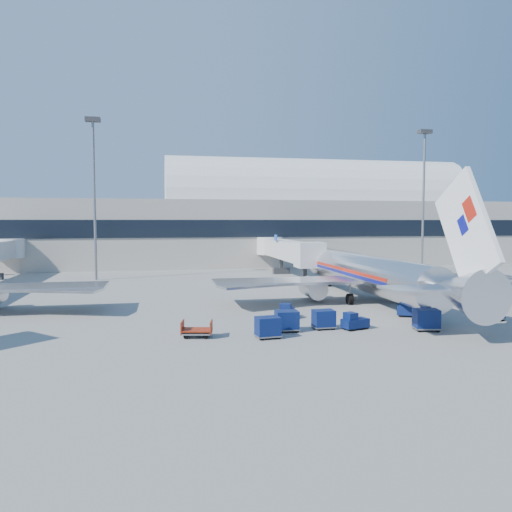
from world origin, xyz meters
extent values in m
plane|color=gray|center=(0.00, 0.00, 0.00)|extent=(260.00, 260.00, 0.00)
cube|color=#B2AA9E|center=(-25.00, 56.00, 6.00)|extent=(170.00, 28.00, 12.00)
cube|color=black|center=(-25.00, 42.05, 7.00)|extent=(170.00, 0.40, 3.00)
cylinder|color=silver|center=(20.00, 56.00, 12.00)|extent=(60.00, 18.00, 18.00)
cylinder|color=silver|center=(10.00, 6.00, 2.90)|extent=(3.80, 28.00, 3.80)
sphere|color=silver|center=(10.00, 20.00, 2.90)|extent=(3.72, 3.72, 3.72)
cone|color=silver|center=(10.00, -11.00, 3.30)|extent=(3.80, 6.00, 3.80)
cube|color=#AC1A0D|center=(10.00, 7.00, 3.15)|extent=(3.85, 20.16, 0.32)
cube|color=navy|center=(10.00, 7.00, 2.78)|extent=(3.85, 20.16, 0.32)
cube|color=white|center=(10.00, -11.50, 7.70)|extent=(0.35, 7.79, 8.74)
cube|color=silver|center=(10.00, -10.50, 3.50)|extent=(11.00, 3.00, 0.18)
cube|color=silver|center=(10.00, 5.00, 2.30)|extent=(32.00, 5.00, 0.28)
cylinder|color=#B7B7BC|center=(4.50, 6.50, 1.35)|extent=(2.10, 3.80, 2.10)
cylinder|color=#B7B7BC|center=(15.50, 6.50, 1.35)|extent=(2.10, 3.80, 2.10)
cylinder|color=black|center=(10.00, 17.00, 0.45)|extent=(0.40, 0.90, 0.90)
cube|color=silver|center=(7.60, 30.00, 4.00)|extent=(2.70, 24.00, 2.70)
cube|color=silver|center=(7.60, 17.80, 4.00)|extent=(3.40, 3.20, 3.20)
cylinder|color=silver|center=(7.60, 41.50, 4.00)|extent=(4.40, 4.40, 3.00)
cube|color=#2D2D30|center=(7.60, 20.00, 1.80)|extent=(0.50, 0.50, 3.00)
cube|color=#2D2D30|center=(7.60, 20.00, 0.45)|extent=(2.60, 1.00, 0.90)
cube|color=#2D2D30|center=(7.60, 33.00, 1.80)|extent=(0.50, 0.50, 3.00)
cube|color=#2D2D30|center=(7.60, 33.00, 0.45)|extent=(2.60, 1.00, 0.90)
cube|color=#1B3796|center=(6.00, 30.00, 5.80)|extent=(0.12, 1.40, 0.90)
cylinder|color=silver|center=(-34.40, 41.50, 4.00)|extent=(4.40, 4.40, 3.00)
cylinder|color=slate|center=(-20.00, 30.00, 11.00)|extent=(0.36, 0.36, 22.00)
cube|color=#2D2D30|center=(-20.00, 30.00, 22.30)|extent=(2.00, 1.20, 0.60)
cylinder|color=slate|center=(30.00, 30.00, 11.00)|extent=(0.36, 0.36, 22.00)
cube|color=#2D2D30|center=(30.00, 30.00, 22.30)|extent=(2.00, 1.20, 0.60)
cube|color=#9E9E96|center=(18.00, 2.00, 0.45)|extent=(3.00, 0.55, 0.90)
cube|color=#9E9E96|center=(21.30, 2.00, 0.45)|extent=(3.00, 0.55, 0.90)
cube|color=#091749|center=(3.56, -7.33, 0.49)|extent=(2.26, 1.59, 0.67)
cube|color=#091749|center=(3.13, -7.46, 1.03)|extent=(1.03, 1.09, 0.62)
cylinder|color=black|center=(4.12, -6.74, 0.25)|extent=(0.54, 0.33, 0.50)
cube|color=#091749|center=(10.29, -3.53, 0.57)|extent=(2.67, 2.27, 0.78)
cube|color=#091749|center=(9.84, -3.26, 1.20)|extent=(1.34, 1.38, 0.73)
cylinder|color=black|center=(11.25, -3.56, 0.29)|extent=(0.62, 0.50, 0.58)
cube|color=#091749|center=(-0.48, -2.02, 0.49)|extent=(1.82, 2.29, 0.67)
cube|color=#091749|center=(-0.68, -2.42, 1.03)|extent=(1.15, 1.11, 0.62)
cylinder|color=black|center=(-0.53, -1.21, 0.25)|extent=(0.39, 0.53, 0.50)
cube|color=#091749|center=(1.22, -6.76, 0.83)|extent=(1.64, 1.31, 1.27)
cube|color=slate|center=(1.22, -6.76, 0.19)|extent=(1.73, 1.35, 0.09)
cylinder|color=black|center=(1.81, -6.24, 0.18)|extent=(0.36, 0.16, 0.35)
cube|color=#091749|center=(-1.78, -7.07, 0.89)|extent=(1.71, 1.35, 1.35)
cube|color=slate|center=(-1.78, -7.07, 0.21)|extent=(1.80, 1.39, 0.09)
cylinder|color=black|center=(-1.11, -6.57, 0.19)|extent=(0.38, 0.16, 0.37)
cube|color=#091749|center=(-3.64, -8.91, 0.86)|extent=(1.77, 1.46, 1.31)
cube|color=slate|center=(-3.64, -8.91, 0.20)|extent=(1.87, 1.51, 0.09)
cylinder|color=black|center=(-3.07, -8.34, 0.18)|extent=(0.38, 0.19, 0.36)
cube|color=#091749|center=(8.67, -8.76, 0.93)|extent=(1.99, 1.68, 1.42)
cube|color=slate|center=(8.67, -8.76, 0.22)|extent=(2.10, 1.75, 0.10)
cylinder|color=black|center=(9.45, -8.36, 0.20)|extent=(0.42, 0.23, 0.39)
cube|color=#091749|center=(16.06, -6.21, 0.91)|extent=(1.75, 1.38, 1.38)
cube|color=slate|center=(16.06, -6.21, 0.21)|extent=(1.85, 1.43, 0.10)
cylinder|color=black|center=(16.71, -5.66, 0.19)|extent=(0.39, 0.16, 0.38)
cube|color=slate|center=(-8.55, -7.67, 0.34)|extent=(2.40, 1.85, 0.12)
cube|color=maroon|center=(-8.55, -7.67, 0.54)|extent=(2.41, 1.90, 0.08)
cylinder|color=black|center=(-7.77, -7.27, 0.20)|extent=(0.41, 0.23, 0.39)
camera|label=1|loc=(-11.01, -42.93, 8.28)|focal=35.00mm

